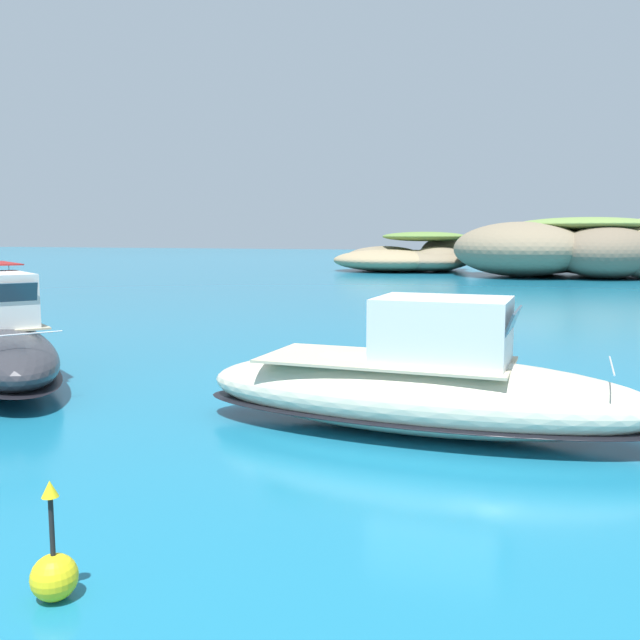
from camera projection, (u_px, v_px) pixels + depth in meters
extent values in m
ellipsoid|color=#9E8966|center=(546.00, 247.00, 77.22)|extent=(15.58, 15.07, 6.16)
ellipsoid|color=#9E8966|center=(606.00, 254.00, 74.46)|extent=(21.11, 19.18, 4.60)
ellipsoid|color=#756651|center=(606.00, 252.00, 69.08)|extent=(13.60, 14.64, 5.31)
ellipsoid|color=#84755B|center=(520.00, 249.00, 72.86)|extent=(19.95, 20.73, 5.79)
ellipsoid|color=olive|center=(586.00, 224.00, 72.94)|extent=(14.00, 12.73, 1.53)
ellipsoid|color=#84755B|center=(414.00, 260.00, 83.66)|extent=(18.40, 16.95, 2.59)
ellipsoid|color=#84755B|center=(438.00, 259.00, 82.53)|extent=(6.83, 8.26, 3.05)
ellipsoid|color=#84755B|center=(384.00, 258.00, 87.11)|extent=(13.20, 13.70, 3.00)
ellipsoid|color=#9E8966|center=(389.00, 260.00, 83.24)|extent=(15.73, 13.70, 2.64)
ellipsoid|color=#84755B|center=(444.00, 253.00, 87.74)|extent=(8.71, 8.71, 4.16)
ellipsoid|color=olive|center=(424.00, 236.00, 84.66)|extent=(10.33, 9.39, 1.17)
cylinder|color=silver|center=(15.00, 335.00, 17.04)|extent=(1.26, 1.94, 0.04)
cylinder|color=silver|center=(10.00, 289.00, 22.56)|extent=(0.03, 0.03, 1.73)
ellipsoid|color=beige|center=(419.00, 394.00, 15.17)|extent=(10.09, 3.24, 1.70)
ellipsoid|color=black|center=(418.00, 411.00, 15.21)|extent=(10.29, 3.30, 0.20)
cube|color=#C6B793|center=(386.00, 360.00, 15.34)|extent=(5.57, 2.68, 0.06)
cube|color=silver|center=(443.00, 330.00, 14.81)|extent=(2.85, 2.17, 1.40)
cube|color=#2D4756|center=(511.00, 327.00, 14.30)|extent=(0.36, 1.96, 0.74)
cylinder|color=silver|center=(612.00, 365.00, 13.69)|extent=(0.09, 2.10, 0.04)
sphere|color=yellow|center=(54.00, 577.00, 8.18)|extent=(0.56, 0.56, 0.56)
cylinder|color=black|center=(52.00, 537.00, 8.12)|extent=(0.06, 0.06, 1.00)
cone|color=yellow|center=(50.00, 489.00, 8.05)|extent=(0.20, 0.20, 0.20)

